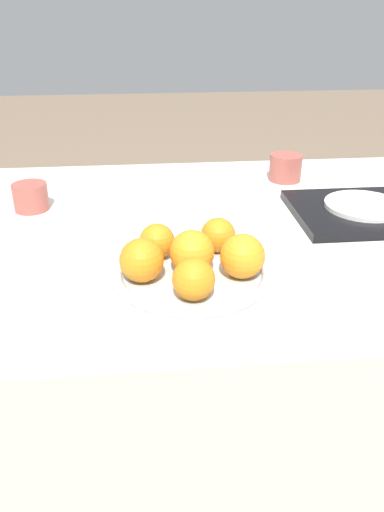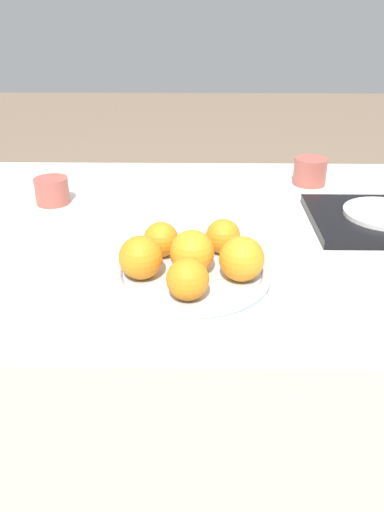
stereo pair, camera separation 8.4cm
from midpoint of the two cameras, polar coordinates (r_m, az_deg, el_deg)
name	(u,v)px [view 2 (the right image)]	position (r m, az deg, el deg)	size (l,w,h in m)	color
ground_plane	(239,463)	(1.54, 7.10, -22.54)	(12.00, 12.00, 0.00)	#7A6651
table	(246,362)	(1.28, 8.07, -11.93)	(1.60, 0.91, 0.73)	silver
fruit_platter	(192,274)	(0.86, 2.81, -2.20)	(0.27, 0.27, 0.03)	#B2BCC6
orange_0	(242,259)	(0.83, 8.61, -0.40)	(0.08, 0.08, 0.08)	orange
orange_1	(192,252)	(0.84, 2.87, 0.37)	(0.08, 0.08, 0.08)	orange
orange_2	(161,239)	(0.90, -0.88, 1.84)	(0.06, 0.06, 0.06)	orange
orange_3	(141,258)	(0.83, -3.00, -0.26)	(0.07, 0.07, 0.07)	orange
orange_4	(188,279)	(0.77, 2.63, -2.76)	(0.07, 0.07, 0.07)	orange
orange_5	(223,236)	(0.91, 6.22, 2.18)	(0.06, 0.06, 0.06)	orange
serving_tray	(383,220)	(1.17, 23.00, 3.79)	(0.31, 0.26, 0.02)	black
cup_0	(52,191)	(1.22, -13.82, 7.21)	(0.08, 0.08, 0.06)	#9E4C42
cup_1	(310,171)	(1.36, 15.10, 9.30)	(0.09, 0.09, 0.07)	#9E4C42
napkin	(140,196)	(1.23, -3.99, 6.84)	(0.12, 0.13, 0.01)	white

